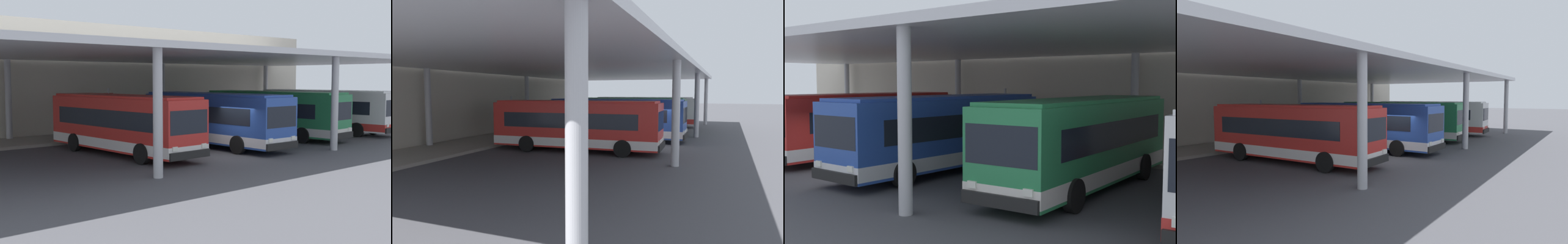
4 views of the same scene
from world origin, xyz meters
TOP-DOWN VIEW (x-y plane):
  - ground_plane at (0.00, 0.00)m, footprint 200.00×200.00m
  - platform_kerb at (0.00, 11.75)m, footprint 42.00×4.50m
  - station_building_facade at (0.00, 15.00)m, footprint 48.00×1.60m
  - canopy_shelter at (0.00, 5.50)m, footprint 40.00×17.00m
  - bus_nearest_bay at (-3.75, 3.88)m, footprint 3.06×10.64m
  - bus_second_bay at (2.17, 3.16)m, footprint 2.74×10.54m
  - bus_middle_bay at (8.32, 3.82)m, footprint 3.15×10.66m
  - bus_far_bay at (13.95, 3.52)m, footprint 3.30×10.69m
  - bench_waiting at (4.04, 11.82)m, footprint 1.80×0.45m
  - trash_bin at (6.46, 11.73)m, footprint 0.52×0.52m
  - banner_sign at (-0.33, 10.94)m, footprint 0.70×0.12m

SIDE VIEW (x-z plane):
  - ground_plane at x=0.00m, z-range 0.00..0.00m
  - platform_kerb at x=0.00m, z-range 0.00..0.18m
  - bench_waiting at x=4.04m, z-range 0.20..1.12m
  - trash_bin at x=6.46m, z-range 0.19..1.17m
  - bus_nearest_bay at x=-3.75m, z-range 0.07..3.24m
  - bus_second_bay at x=2.17m, z-range 0.07..3.24m
  - bus_middle_bay at x=8.32m, z-range 0.07..3.24m
  - bus_far_bay at x=13.95m, z-range 0.07..3.24m
  - banner_sign at x=-0.33m, z-range 0.38..3.58m
  - station_building_facade at x=0.00m, z-range 0.00..8.09m
  - canopy_shelter at x=0.00m, z-range 2.54..8.09m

